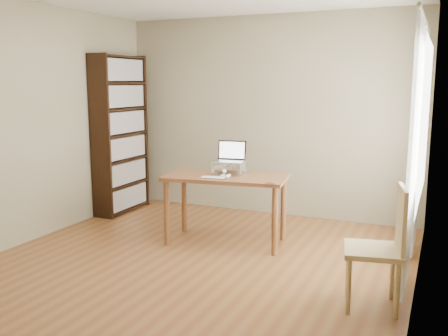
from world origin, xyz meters
TOP-DOWN VIEW (x-y plane):
  - room at (0.03, 0.01)m, footprint 4.04×4.54m
  - bookshelf at (-1.83, 1.55)m, footprint 0.30×0.90m
  - curtains at (1.92, 0.80)m, footprint 0.03×1.90m
  - desk at (0.02, 0.86)m, footprint 1.37×0.82m
  - laptop_stand at (0.02, 0.94)m, footprint 0.32×0.25m
  - laptop at (0.02, 0.99)m, footprint 0.34×0.30m
  - keyboard at (-0.03, 0.64)m, footprint 0.27×0.14m
  - coaster at (0.60, 0.62)m, footprint 0.09×0.09m
  - cat at (0.06, 0.97)m, footprint 0.25×0.48m
  - chair at (1.78, -0.15)m, footprint 0.50×0.50m

SIDE VIEW (x-z plane):
  - chair at x=1.78m, z-range 0.04..1.01m
  - desk at x=0.02m, z-range 0.27..1.02m
  - coaster at x=0.60m, z-range 0.75..0.76m
  - keyboard at x=-0.03m, z-range 0.75..0.77m
  - cat at x=0.06m, z-range 0.74..0.89m
  - laptop_stand at x=0.02m, z-range 0.77..0.90m
  - laptop at x=0.02m, z-range 0.83..1.05m
  - bookshelf at x=-1.83m, z-range 0.00..2.10m
  - curtains at x=1.92m, z-range 0.05..2.29m
  - room at x=0.03m, z-range -0.02..2.62m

